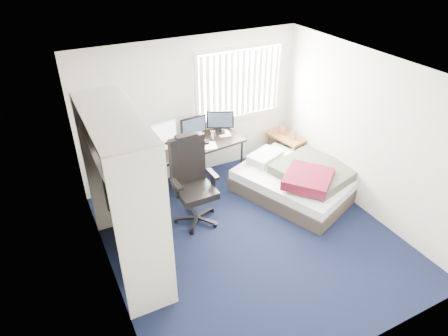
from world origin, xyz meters
TOP-DOWN VIEW (x-y plane):
  - ground at (0.00, 0.00)m, footprint 4.20×4.20m
  - room_shell at (0.00, 0.00)m, footprint 4.20×4.20m
  - window_assembly at (0.90, 2.04)m, footprint 1.72×0.09m
  - closet at (-1.67, 0.27)m, footprint 0.64×1.84m
  - desk at (-0.13, 1.75)m, footprint 1.71×0.94m
  - office_chair at (-0.56, 0.82)m, footprint 0.68×0.68m
  - footstool at (-0.39, 1.85)m, footprint 0.34×0.29m
  - nightstand at (1.75, 1.70)m, footprint 0.53×0.82m
  - bed at (1.28, 0.63)m, footprint 1.98×2.24m
  - pine_box at (-1.65, 0.06)m, footprint 0.42×0.36m

SIDE VIEW (x-z plane):
  - ground at x=0.00m, z-range 0.00..0.00m
  - pine_box at x=-1.65m, z-range 0.00..0.27m
  - footstool at x=-0.39m, z-range 0.07..0.32m
  - bed at x=1.28m, z-range -0.04..0.58m
  - nightstand at x=1.75m, z-range 0.11..0.81m
  - office_chair at x=-0.56m, z-range -0.16..1.24m
  - desk at x=-0.13m, z-range 0.19..1.46m
  - closet at x=-1.67m, z-range 0.24..2.46m
  - room_shell at x=0.00m, z-range -0.59..3.61m
  - window_assembly at x=0.90m, z-range 0.94..2.26m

